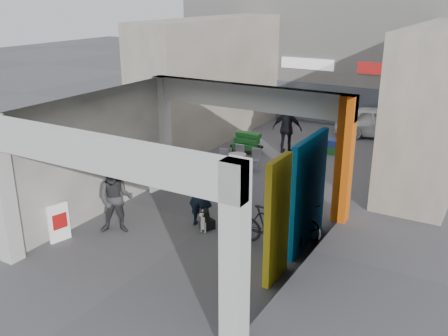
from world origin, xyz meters
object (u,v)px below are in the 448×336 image
Objects in this scene: cafe_set at (238,162)px; man_with_dog at (200,194)px; white_van at (381,122)px; produce_stand at (247,145)px; man_back_turned at (116,199)px; border_collie at (206,221)px; man_elderly at (293,183)px; man_crates at (287,129)px; bicycle_front at (299,217)px; bicycle_rear at (269,227)px.

man_with_dog is (1.27, -4.42, 0.63)m from cafe_set.
cafe_set is 7.66m from white_van.
produce_stand is 0.65× the size of man_with_dog.
border_collie is at bearing 0.66° from man_back_turned.
man_elderly is (3.41, 3.63, -0.10)m from man_back_turned.
man_crates is 0.51× the size of white_van.
man_elderly is 1.52m from bicycle_front.
man_back_turned reaches higher than bicycle_front.
man_with_dog is at bearing 170.17° from border_collie.
man_back_turned reaches higher than bicycle_rear.
man_with_dog is 1.03× the size of bicycle_rear.
cafe_set is 0.73× the size of man_with_dog.
man_back_turned is 1.12× the size of man_elderly.
cafe_set is 0.79× the size of bicycle_front.
man_elderly is (1.45, 2.39, 0.57)m from border_collie.
man_crates is (1.08, 8.57, 0.04)m from man_back_turned.
man_with_dog is 2.20m from man_back_turned.
cafe_set is at bearing 72.71° from bicycle_front.
border_collie is 2.44m from bicycle_front.
man_elderly is at bearing 55.15° from bicycle_front.
border_collie is (1.57, -4.62, -0.01)m from cafe_set.
man_crates is 1.17× the size of bicycle_front.
produce_stand is 6.68m from man_with_dog.
man_elderly is at bearing -36.50° from cafe_set.
man_elderly is at bearing -24.29° from produce_stand.
man_with_dog is 2.80m from man_elderly.
bicycle_rear is at bearing -13.12° from man_back_turned.
cafe_set is 5.13m from bicycle_front.
man_elderly is 0.96× the size of bicycle_rear.
man_back_turned is at bearing 148.43° from white_van.
man_crates is at bearing 51.30° from man_back_turned.
cafe_set is at bearing -46.61° from produce_stand.
man_back_turned reaches higher than cafe_set.
bicycle_front is (4.13, 2.35, -0.50)m from man_back_turned.
bicycle_rear is (0.36, -2.37, -0.31)m from man_elderly.
bicycle_front is (2.47, 0.90, -0.47)m from man_with_dog.
bicycle_front is (4.41, -5.46, 0.13)m from produce_stand.
white_van reaches higher than bicycle_front.
cafe_set is 5.72m from bicycle_rear.
border_collie is 0.18× the size of white_van.
bicycle_front is at bearing 166.97° from white_van.
man_crates reaches higher than bicycle_rear.
bicycle_rear is (2.12, -0.19, -0.38)m from man_with_dog.
man_with_dog is 1.09× the size of bicycle_front.
bicycle_rear reaches higher than produce_stand.
border_collie is at bearing 143.14° from bicycle_front.
man_crates is at bearing 75.80° from cafe_set.
man_back_turned is (-1.96, -1.24, 0.66)m from border_collie.
cafe_set is 2.88m from man_crates.
border_collie is at bearing -71.21° from cafe_set.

